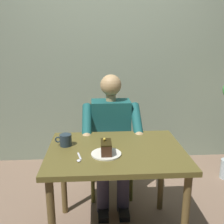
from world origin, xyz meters
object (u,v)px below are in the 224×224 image
cake_slice (106,147)px  dessert_spoon (79,159)px  seated_person (111,138)px  chair (110,144)px  coffee_cup (65,140)px  dining_table (116,161)px

cake_slice → dessert_spoon: 0.20m
seated_person → dessert_spoon: size_ratio=8.35×
chair → coffee_cup: size_ratio=7.21×
seated_person → chair: bearing=-90.0°
dining_table → cake_slice: (0.07, 0.09, 0.15)m
seated_person → cake_slice: (0.07, 0.62, 0.17)m
chair → coffee_cup: 0.77m
seated_person → dessert_spoon: 0.73m
coffee_cup → cake_slice: bearing=148.9°
dessert_spoon → coffee_cup: bearing=-64.7°
seated_person → cake_slice: size_ratio=8.53×
coffee_cup → dining_table: bearing=166.5°
cake_slice → dessert_spoon: (0.18, 0.06, -0.05)m
dining_table → dessert_spoon: size_ratio=6.85×
coffee_cup → seated_person: bearing=-129.9°
chair → cake_slice: size_ratio=6.36×
seated_person → dessert_spoon: seated_person is taller
dining_table → seated_person: size_ratio=0.82×
dining_table → seated_person: seated_person is taller
dining_table → dessert_spoon: dessert_spoon is taller
chair → cake_slice: bearing=84.6°
cake_slice → dining_table: bearing=-129.9°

